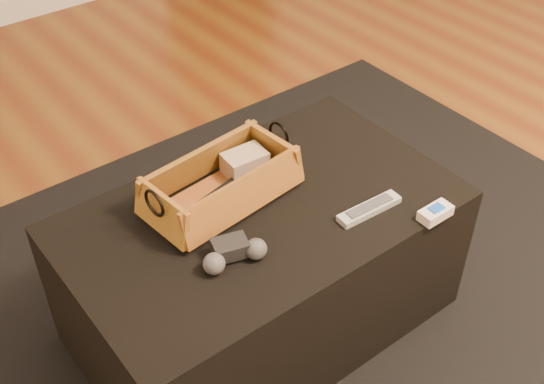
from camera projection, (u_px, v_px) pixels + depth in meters
floor at (391, 382)px, 1.84m from camera, size 5.00×5.50×0.01m
baseboard at (7, 12)px, 3.46m from camera, size 5.00×0.04×0.12m
area_rug at (273, 330)px, 1.96m from camera, size 2.60×2.00×0.01m
ottoman at (262, 267)px, 1.85m from camera, size 1.00×0.60×0.42m
tv_remote at (220, 198)px, 1.71m from camera, size 0.22×0.09×0.02m
cloth_bundle at (245, 163)px, 1.80m from camera, size 0.12×0.08×0.06m
wicker_basket at (222, 185)px, 1.72m from camera, size 0.42×0.25×0.14m
game_controller at (233, 253)px, 1.56m from camera, size 0.16×0.11×0.05m
silver_remote at (369, 209)px, 1.71m from camera, size 0.18×0.05×0.02m
cream_gadget at (435, 213)px, 1.69m from camera, size 0.09×0.05×0.03m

